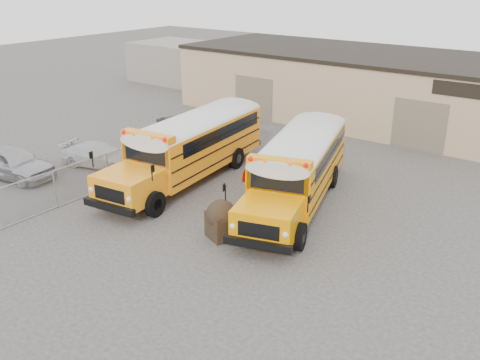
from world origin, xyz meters
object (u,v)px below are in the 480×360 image
Objects in this scene: school_bus_right at (326,126)px; car_white at (100,155)px; school_bus_left at (255,113)px; tarp_bundle at (221,219)px; car_silver at (13,163)px; car_dark at (181,130)px.

car_white is (-9.05, -8.75, -1.21)m from school_bus_right.
tarp_bundle is at bearing -60.28° from school_bus_left.
school_bus_right is 2.34× the size of car_silver.
school_bus_right is 2.55× the size of car_white.
car_silver is 4.43m from car_white.
car_white is (-10.53, 2.50, -0.20)m from tarp_bundle.
tarp_bundle is 0.36× the size of car_dark.
school_bus_left is 2.64× the size of car_white.
car_dark is (2.70, 9.76, -0.07)m from car_silver.
school_bus_right reaches higher than tarp_bundle.
car_white is (2.22, 3.83, -0.18)m from car_silver.
car_dark is at bearing -161.83° from school_bus_right.
school_bus_left is 4.82m from school_bus_right.
car_white is (-4.23, -8.52, -1.27)m from school_bus_left.
school_bus_left is 2.54× the size of car_dark.
school_bus_left is 2.42× the size of car_silver.
car_silver is at bearing -174.07° from tarp_bundle.
tarp_bundle is at bearing -82.49° from school_bus_right.
school_bus_left reaches higher than tarp_bundle.
car_white is at bearing -116.40° from school_bus_left.
school_bus_left reaches higher than car_silver.
car_white is 0.96× the size of car_dark.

